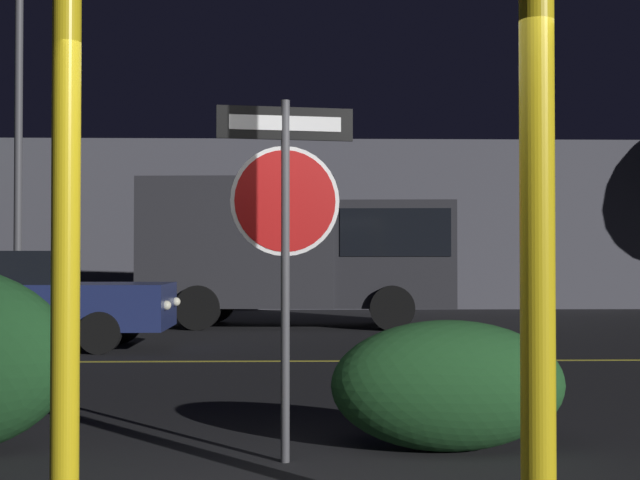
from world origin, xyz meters
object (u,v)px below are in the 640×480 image
object	(u,v)px
yellow_pole_left	(66,231)
delivery_truck	(301,247)
stop_sign	(285,205)
street_lamp	(19,91)
yellow_pole_right	(537,185)
passing_car_2	(15,300)
hedge_bush_2	(448,385)

from	to	relation	value
yellow_pole_left	delivery_truck	world-z (taller)	yellow_pole_left
delivery_truck	yellow_pole_left	bearing A→B (deg)	-2.18
stop_sign	yellow_pole_left	size ratio (longest dim) A/B	0.80
street_lamp	stop_sign	bearing A→B (deg)	-65.31
yellow_pole_right	delivery_truck	xyz separation A→B (m)	(-1.06, 13.49, -0.13)
yellow_pole_left	street_lamp	world-z (taller)	street_lamp
stop_sign	street_lamp	size ratio (longest dim) A/B	0.30
stop_sign	yellow_pole_right	xyz separation A→B (m)	(1.22, -1.78, -0.01)
yellow_pole_right	delivery_truck	distance (m)	13.53
passing_car_2	street_lamp	bearing A→B (deg)	-163.28
yellow_pole_left	yellow_pole_right	distance (m)	2.41
stop_sign	passing_car_2	size ratio (longest dim) A/B	0.52
delivery_truck	street_lamp	size ratio (longest dim) A/B	0.77
stop_sign	passing_car_2	world-z (taller)	stop_sign
yellow_pole_left	stop_sign	bearing A→B (deg)	48.54
hedge_bush_2	passing_car_2	distance (m)	8.94
hedge_bush_2	delivery_truck	distance (m)	11.50
delivery_truck	stop_sign	bearing A→B (deg)	2.72
hedge_bush_2	passing_car_2	world-z (taller)	passing_car_2
yellow_pole_right	yellow_pole_left	bearing A→B (deg)	168.18
yellow_pole_left	passing_car_2	xyz separation A→B (m)	(-3.02, 8.79, -0.78)
yellow_pole_left	hedge_bush_2	bearing A→B (deg)	35.04
yellow_pole_right	hedge_bush_2	size ratio (longest dim) A/B	2.06
yellow_pole_right	delivery_truck	size ratio (longest dim) A/B	0.55
stop_sign	hedge_bush_2	world-z (taller)	stop_sign
stop_sign	yellow_pole_left	world-z (taller)	yellow_pole_left
delivery_truck	yellow_pole_right	bearing A→B (deg)	8.00
yellow_pole_left	hedge_bush_2	xyz separation A→B (m)	(2.28, 1.60, -1.05)
yellow_pole_right	stop_sign	bearing A→B (deg)	124.52
yellow_pole_left	hedge_bush_2	world-z (taller)	yellow_pole_left
yellow_pole_left	yellow_pole_right	size ratio (longest dim) A/B	0.88
stop_sign	passing_car_2	bearing A→B (deg)	109.83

